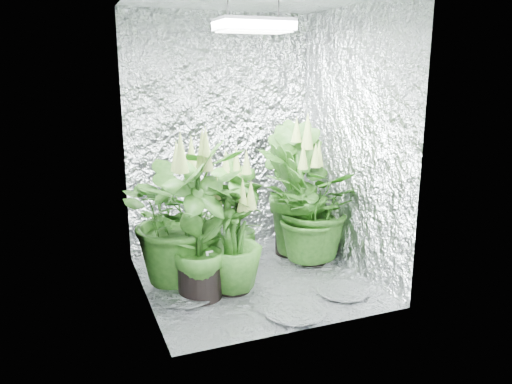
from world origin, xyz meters
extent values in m
plane|color=white|center=(0.00, 0.00, 0.00)|extent=(1.60, 1.60, 0.00)
cube|color=white|center=(0.00, 0.80, 1.00)|extent=(1.60, 0.02, 2.00)
cube|color=white|center=(0.00, -0.80, 1.00)|extent=(1.60, 0.02, 2.00)
cube|color=white|center=(-0.80, 0.00, 1.00)|extent=(0.02, 1.60, 2.00)
cube|color=white|center=(0.80, 0.00, 1.00)|extent=(0.02, 1.60, 2.00)
cube|color=gray|center=(0.00, 0.00, 1.83)|extent=(0.50, 0.30, 0.08)
cube|color=white|center=(0.00, 0.00, 1.79)|extent=(0.46, 0.26, 0.01)
cylinder|color=black|center=(-0.18, 0.00, 1.94)|extent=(0.01, 0.01, 0.13)
cylinder|color=black|center=(0.18, 0.00, 1.94)|extent=(0.01, 0.01, 0.13)
cylinder|color=black|center=(-0.51, 0.15, 0.12)|extent=(0.28, 0.28, 0.25)
cylinder|color=#4A2C1B|center=(-0.51, 0.15, 0.23)|extent=(0.25, 0.25, 0.03)
imported|color=#133D0F|center=(-0.51, 0.15, 0.53)|extent=(1.02, 1.02, 1.00)
cone|color=olive|center=(-0.51, 0.15, 0.97)|extent=(0.09, 0.09, 0.25)
cylinder|color=black|center=(0.00, 0.35, 0.11)|extent=(0.25, 0.25, 0.23)
cylinder|color=#4A2C1B|center=(0.00, 0.35, 0.21)|extent=(0.23, 0.23, 0.03)
imported|color=#133D0F|center=(0.00, 0.35, 0.46)|extent=(0.60, 0.60, 0.87)
cone|color=olive|center=(0.00, 0.35, 0.84)|extent=(0.08, 0.08, 0.23)
cylinder|color=black|center=(0.51, 0.40, 0.13)|extent=(0.29, 0.29, 0.26)
cylinder|color=#4A2C1B|center=(0.51, 0.40, 0.24)|extent=(0.26, 0.26, 0.03)
imported|color=#133D0F|center=(0.51, 0.40, 0.58)|extent=(0.75, 0.75, 1.09)
cone|color=olive|center=(0.51, 0.40, 1.06)|extent=(0.09, 0.09, 0.26)
cylinder|color=black|center=(-0.21, -0.11, 0.11)|extent=(0.25, 0.25, 0.22)
cylinder|color=#4A2C1B|center=(-0.21, -0.11, 0.21)|extent=(0.23, 0.23, 0.03)
imported|color=#133D0F|center=(-0.21, -0.11, 0.40)|extent=(0.58, 0.58, 0.75)
cone|color=olive|center=(-0.21, -0.11, 0.72)|extent=(0.08, 0.08, 0.22)
cylinder|color=black|center=(0.57, 0.17, 0.11)|extent=(0.25, 0.25, 0.23)
cylinder|color=#4A2C1B|center=(0.57, 0.17, 0.21)|extent=(0.23, 0.23, 0.03)
imported|color=#133D0F|center=(0.57, 0.17, 0.48)|extent=(1.06, 1.06, 0.91)
cone|color=olive|center=(0.57, 0.17, 0.89)|extent=(0.08, 0.08, 0.23)
cylinder|color=black|center=(-0.45, -0.13, 0.13)|extent=(0.30, 0.30, 0.27)
cylinder|color=#4A2C1B|center=(-0.45, -0.13, 0.25)|extent=(0.28, 0.28, 0.03)
imported|color=#133D0F|center=(-0.45, -0.13, 0.57)|extent=(0.77, 0.77, 1.08)
cone|color=olive|center=(-0.45, -0.13, 1.05)|extent=(0.10, 0.10, 0.27)
cylinder|color=black|center=(0.61, 0.62, 0.04)|extent=(0.16, 0.16, 0.09)
cylinder|color=black|center=(0.61, 0.62, 0.22)|extent=(0.12, 0.12, 0.11)
cylinder|color=#4C4C51|center=(0.55, 0.62, 0.22)|extent=(0.04, 0.33, 0.33)
torus|color=#4C4C51|center=(0.55, 0.62, 0.22)|extent=(0.04, 0.35, 0.35)
cube|color=white|center=(-0.39, -0.16, 0.30)|extent=(0.05, 0.03, 0.08)
camera|label=1|loc=(-1.27, -3.25, 1.55)|focal=35.00mm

